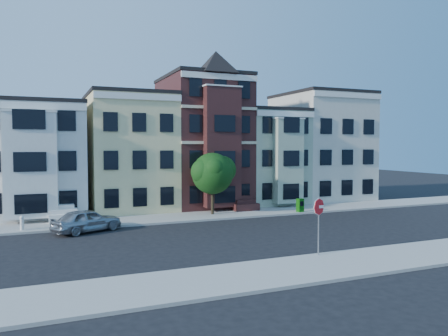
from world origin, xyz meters
name	(u,v)px	position (x,y,z in m)	size (l,w,h in m)	color
ground	(278,233)	(0.00, 0.00, 0.00)	(120.00, 120.00, 0.00)	black
far_sidewalk	(229,214)	(0.00, 8.00, 0.07)	(60.00, 4.00, 0.15)	#9E9B93
near_sidewalk	(359,262)	(0.00, -8.00, 0.07)	(60.00, 4.00, 0.15)	#9E9B93
house_white	(32,161)	(-15.00, 14.50, 4.50)	(8.00, 9.00, 9.00)	silver
house_yellow	(129,154)	(-7.00, 14.50, 5.00)	(7.00, 9.00, 10.00)	beige
house_brown	(202,143)	(0.00, 14.50, 6.00)	(7.00, 9.00, 12.00)	#3A1918
house_green	(263,158)	(6.50, 14.50, 4.50)	(6.00, 9.00, 9.00)	#9FB095
house_cream	(320,148)	(13.50, 14.50, 5.50)	(8.00, 9.00, 11.00)	beige
street_tree	(212,176)	(-1.44, 8.15, 3.25)	(5.33, 5.33, 6.20)	#174C12
parked_car	(87,220)	(-11.54, 5.20, 0.78)	(1.84, 4.58, 1.56)	#AFB1B7
newspaper_box	(300,205)	(5.82, 6.41, 0.71)	(0.51, 0.45, 1.13)	#105E0D
fire_hydrant	(22,224)	(-15.53, 6.77, 0.53)	(0.27, 0.27, 0.76)	silver
stop_sign	(319,223)	(-1.22, -6.30, 1.81)	(0.91, 0.13, 3.31)	#B70F15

